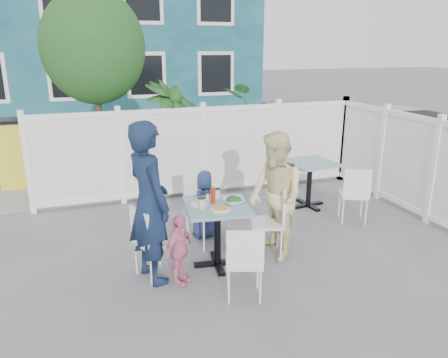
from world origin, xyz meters
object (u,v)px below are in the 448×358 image
object	(u,v)px
utility_cabinet	(18,155)
boy	(203,204)
toddler	(179,250)
main_table	(217,219)
man	(149,203)
woman	(275,196)
chair_right	(273,216)
spare_table	(310,172)
chair_back	(203,202)
chair_near	(245,258)
chair_left	(149,237)

from	to	relation	value
utility_cabinet	boy	world-z (taller)	utility_cabinet
boy	toddler	world-z (taller)	boy
main_table	man	size ratio (longest dim) A/B	0.45
utility_cabinet	woman	xyz separation A→B (m)	(3.39, -4.24, 0.19)
man	chair_right	bearing A→B (deg)	-104.49
utility_cabinet	spare_table	xyz separation A→B (m)	(4.72, -2.77, -0.02)
utility_cabinet	chair_back	xyz separation A→B (m)	(2.65, -3.52, -0.05)
chair_back	woman	bearing A→B (deg)	114.69
toddler	spare_table	bearing A→B (deg)	-10.15
boy	chair_near	bearing A→B (deg)	76.67
chair_near	main_table	bearing A→B (deg)	109.91
main_table	woman	size ratio (longest dim) A/B	0.52
spare_table	chair_back	distance (m)	2.20
chair_left	main_table	bearing A→B (deg)	70.76
chair_back	boy	bearing A→B (deg)	-129.62
utility_cabinet	toddler	size ratio (longest dim) A/B	1.50
spare_table	toddler	world-z (taller)	toddler
toddler	boy	bearing A→B (deg)	18.09
chair_back	toddler	distance (m)	1.17
woman	chair_right	bearing A→B (deg)	-132.58
utility_cabinet	man	distance (m)	4.67
main_table	toddler	size ratio (longest dim) A/B	1.01
chair_right	man	distance (m)	1.63
main_table	woman	bearing A→B (deg)	1.24
chair_right	chair_back	bearing A→B (deg)	64.82
woman	toddler	bearing A→B (deg)	-81.73
spare_table	boy	size ratio (longest dim) A/B	0.84
chair_left	spare_table	bearing A→B (deg)	96.14
spare_table	boy	distance (m)	2.11
spare_table	boy	bearing A→B (deg)	-163.47
spare_table	boy	world-z (taller)	boy
main_table	woman	xyz separation A→B (m)	(0.77, 0.02, 0.20)
man	boy	world-z (taller)	man
chair_back	chair_near	bearing A→B (deg)	68.70
woman	toddler	world-z (taller)	woman
main_table	man	bearing A→B (deg)	-176.60
chair_left	chair_near	xyz separation A→B (m)	(0.87, -0.81, -0.01)
chair_near	man	world-z (taller)	man
spare_table	man	distance (m)	3.31
main_table	spare_table	distance (m)	2.57
toddler	utility_cabinet	bearing A→B (deg)	70.85
man	toddler	size ratio (longest dim) A/B	2.24
chair_left	boy	world-z (taller)	boy
spare_table	chair_left	world-z (taller)	chair_left
man	toddler	xyz separation A→B (m)	(0.27, -0.23, -0.52)
chair_back	boy	xyz separation A→B (m)	(0.05, 0.14, -0.09)
spare_table	chair_left	bearing A→B (deg)	-152.95
chair_near	boy	distance (m)	1.71
boy	man	bearing A→B (deg)	34.22
man	woman	bearing A→B (deg)	-104.91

